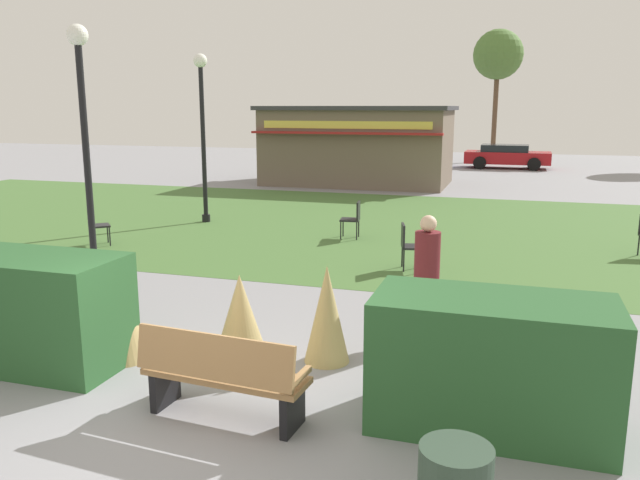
# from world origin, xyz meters

# --- Properties ---
(ground_plane) EXTENTS (80.00, 80.00, 0.00)m
(ground_plane) POSITION_xyz_m (0.00, 0.00, 0.00)
(ground_plane) COLOR gray
(lawn_patch) EXTENTS (36.00, 12.00, 0.01)m
(lawn_patch) POSITION_xyz_m (0.00, 11.13, 0.00)
(lawn_patch) COLOR #446B33
(lawn_patch) RESTS_ON ground_plane
(park_bench) EXTENTS (1.74, 0.65, 0.95)m
(park_bench) POSITION_xyz_m (0.32, 0.31, 0.48)
(park_bench) COLOR #9E7547
(park_bench) RESTS_ON ground_plane
(hedge_left) EXTENTS (2.25, 1.10, 1.35)m
(hedge_left) POSITION_xyz_m (-2.50, 0.94, 0.68)
(hedge_left) COLOR #28562B
(hedge_left) RESTS_ON ground_plane
(hedge_right) EXTENTS (2.27, 1.10, 1.30)m
(hedge_right) POSITION_xyz_m (2.85, 0.97, 0.65)
(hedge_right) COLOR #28562B
(hedge_right) RESTS_ON ground_plane
(ornamental_grass_behind_left) EXTENTS (0.75, 0.75, 1.21)m
(ornamental_grass_behind_left) POSITION_xyz_m (0.03, 1.39, 0.60)
(ornamental_grass_behind_left) COLOR tan
(ornamental_grass_behind_left) RESTS_ON ground_plane
(ornamental_grass_behind_right) EXTENTS (0.72, 0.72, 1.09)m
(ornamental_grass_behind_right) POSITION_xyz_m (-1.59, 1.41, 0.55)
(ornamental_grass_behind_right) COLOR tan
(ornamental_grass_behind_right) RESTS_ON ground_plane
(ornamental_grass_behind_center) EXTENTS (0.56, 0.56, 1.22)m
(ornamental_grass_behind_center) POSITION_xyz_m (0.88, 2.05, 0.61)
(ornamental_grass_behind_center) COLOR tan
(ornamental_grass_behind_center) RESTS_ON ground_plane
(lamppost_mid) EXTENTS (0.36, 0.36, 4.44)m
(lamppost_mid) POSITION_xyz_m (-4.19, 4.37, 2.78)
(lamppost_mid) COLOR black
(lamppost_mid) RESTS_ON ground_plane
(lamppost_far) EXTENTS (0.36, 0.36, 4.44)m
(lamppost_far) POSITION_xyz_m (-5.04, 10.33, 2.78)
(lamppost_far) COLOR black
(lamppost_far) RESTS_ON ground_plane
(food_kiosk) EXTENTS (7.50, 4.64, 3.12)m
(food_kiosk) POSITION_xyz_m (-3.21, 20.17, 1.57)
(food_kiosk) COLOR #6B5B4C
(food_kiosk) RESTS_ON ground_plane
(cafe_chair_west) EXTENTS (0.49, 0.49, 0.89)m
(cafe_chair_west) POSITION_xyz_m (-0.64, 9.37, 0.53)
(cafe_chair_west) COLOR black
(cafe_chair_west) RESTS_ON ground_plane
(cafe_chair_center) EXTENTS (0.54, 0.54, 0.89)m
(cafe_chair_center) POSITION_xyz_m (1.09, 6.82, 0.53)
(cafe_chair_center) COLOR black
(cafe_chair_center) RESTS_ON ground_plane
(cafe_chair_north) EXTENTS (0.62, 0.62, 0.89)m
(cafe_chair_north) POSITION_xyz_m (-6.01, 6.87, 0.53)
(cafe_chair_north) COLOR black
(cafe_chair_north) RESTS_ON ground_plane
(person_standing) EXTENTS (0.34, 0.34, 1.69)m
(person_standing) POSITION_xyz_m (1.92, 3.21, 0.86)
(person_standing) COLOR #23232D
(person_standing) RESTS_ON ground_plane
(parked_car_west_slot) EXTENTS (4.25, 2.16, 1.20)m
(parked_car_west_slot) POSITION_xyz_m (-2.64, 28.83, 0.64)
(parked_car_west_slot) COLOR navy
(parked_car_west_slot) RESTS_ON ground_plane
(parked_car_center_slot) EXTENTS (4.22, 2.11, 1.20)m
(parked_car_center_slot) POSITION_xyz_m (2.47, 28.83, 0.64)
(parked_car_center_slot) COLOR maroon
(parked_car_center_slot) RESTS_ON ground_plane
(tree_right_bg) EXTENTS (2.80, 2.80, 7.40)m
(tree_right_bg) POSITION_xyz_m (1.60, 33.55, 5.94)
(tree_right_bg) COLOR brown
(tree_right_bg) RESTS_ON ground_plane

